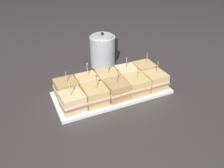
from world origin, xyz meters
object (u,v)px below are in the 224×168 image
object	(u,v)px
sandwich_front_center	(117,90)
sandwich_back_right	(126,75)
sandwich_front_left	(95,95)
sandwich_back_far_right	(144,71)
sandwich_front_right	(136,85)
serving_platter	(112,93)
kettle_steel	(103,51)
sandwich_front_far_right	(155,80)
sandwich_back_left	(88,84)
sandwich_back_far_left	(66,89)
sandwich_back_center	(107,79)
sandwich_front_far_left	(73,102)

from	to	relation	value
sandwich_front_center	sandwich_back_right	bearing A→B (deg)	45.67
sandwich_front_left	sandwich_back_far_right	size ratio (longest dim) A/B	0.98
sandwich_front_right	serving_platter	bearing A→B (deg)	152.76
kettle_steel	sandwich_front_left	bearing A→B (deg)	-117.39
sandwich_front_right	sandwich_front_far_right	xyz separation A→B (m)	(0.12, 0.00, -0.00)
serving_platter	kettle_steel	size ratio (longest dim) A/B	2.74
serving_platter	sandwich_back_left	size ratio (longest dim) A/B	3.78
sandwich_front_left	sandwich_back_far_left	xyz separation A→B (m)	(-0.12, 0.12, 0.00)
sandwich_front_left	sandwich_back_left	size ratio (longest dim) A/B	0.97
sandwich_front_center	sandwich_back_center	distance (m)	0.13
sandwich_back_far_left	sandwich_back_left	world-z (taller)	sandwich_back_left
sandwich_back_far_left	sandwich_front_far_left	bearing A→B (deg)	-90.98
kettle_steel	sandwich_front_far_left	bearing A→B (deg)	-128.97
sandwich_back_far_left	sandwich_back_center	size ratio (longest dim) A/B	0.98
sandwich_front_far_left	sandwich_front_center	world-z (taller)	sandwich_front_center
sandwich_front_far_left	sandwich_back_far_right	size ratio (longest dim) A/B	0.93
sandwich_back_far_left	sandwich_back_center	world-z (taller)	sandwich_back_center
sandwich_back_far_right	sandwich_front_right	bearing A→B (deg)	-134.69
sandwich_front_left	sandwich_front_right	bearing A→B (deg)	-0.49
sandwich_back_center	kettle_steel	bearing A→B (deg)	72.17
sandwich_front_center	kettle_steel	size ratio (longest dim) A/B	0.74
kettle_steel	sandwich_back_left	bearing A→B (deg)	-126.11
sandwich_front_right	sandwich_front_left	bearing A→B (deg)	179.51
sandwich_back_far_right	sandwich_front_center	bearing A→B (deg)	-152.68
sandwich_front_far_left	sandwich_back_far_left	xyz separation A→B (m)	(0.00, 0.12, 0.00)
sandwich_back_center	serving_platter	bearing A→B (deg)	-88.85
serving_platter	sandwich_front_far_right	bearing A→B (deg)	-13.80
sandwich_back_far_left	kettle_steel	distance (m)	0.45
sandwich_front_far_right	sandwich_back_far_right	size ratio (longest dim) A/B	1.00
sandwich_back_left	sandwich_back_center	bearing A→B (deg)	1.14
kettle_steel	serving_platter	bearing A→B (deg)	-104.67
sandwich_front_far_left	sandwich_back_right	world-z (taller)	sandwich_back_right
sandwich_back_center	sandwich_front_left	bearing A→B (deg)	-134.71
serving_platter	sandwich_back_right	bearing A→B (deg)	26.36
sandwich_back_center	kettle_steel	world-z (taller)	kettle_steel
sandwich_front_far_right	sandwich_back_far_right	world-z (taller)	same
sandwich_front_far_left	sandwich_front_right	size ratio (longest dim) A/B	0.96
sandwich_front_center	serving_platter	bearing A→B (deg)	91.72
sandwich_front_right	sandwich_front_far_right	size ratio (longest dim) A/B	0.97
sandwich_front_far_right	sandwich_back_far_right	distance (m)	0.12
sandwich_back_far_left	sandwich_back_right	bearing A→B (deg)	-0.04
sandwich_front_center	sandwich_back_center	xyz separation A→B (m)	(-0.00, 0.13, -0.00)
sandwich_front_left	sandwich_back_right	bearing A→B (deg)	26.23
sandwich_front_far_left	sandwich_front_center	distance (m)	0.25
sandwich_back_center	sandwich_back_left	bearing A→B (deg)	-178.86
sandwich_back_left	sandwich_back_right	size ratio (longest dim) A/B	1.07
sandwich_front_right	sandwich_back_right	xyz separation A→B (m)	(0.00, 0.12, 0.00)
sandwich_front_right	sandwich_back_far_right	size ratio (longest dim) A/B	0.97
serving_platter	sandwich_back_center	distance (m)	0.08
sandwich_front_left	sandwich_front_center	size ratio (longest dim) A/B	0.94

